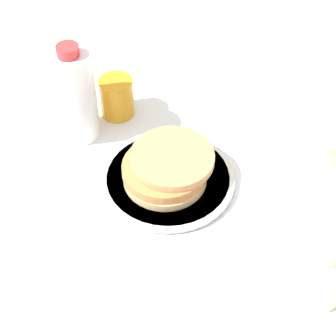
{
  "coord_description": "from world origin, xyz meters",
  "views": [
    {
      "loc": [
        0.44,
        0.47,
        0.71
      ],
      "look_at": [
        0.01,
        0.02,
        0.03
      ],
      "focal_mm": 60.0,
      "sensor_mm": 36.0,
      "label": 1
    }
  ],
  "objects_px": {
    "juice_glass": "(117,97)",
    "cream_jug": "(319,268)",
    "pancake_stack": "(167,168)",
    "plate": "(168,178)",
    "water_bottle_near": "(75,95)"
  },
  "relations": [
    {
      "from": "juice_glass",
      "to": "water_bottle_near",
      "type": "xyz_separation_m",
      "value": [
        0.09,
        -0.01,
        0.05
      ]
    },
    {
      "from": "plate",
      "to": "pancake_stack",
      "type": "relative_size",
      "value": 1.46
    },
    {
      "from": "juice_glass",
      "to": "cream_jug",
      "type": "relative_size",
      "value": 0.7
    },
    {
      "from": "plate",
      "to": "water_bottle_near",
      "type": "bearing_deg",
      "value": -80.68
    },
    {
      "from": "pancake_stack",
      "to": "cream_jug",
      "type": "relative_size",
      "value": 1.44
    },
    {
      "from": "pancake_stack",
      "to": "juice_glass",
      "type": "height_order",
      "value": "juice_glass"
    },
    {
      "from": "plate",
      "to": "cream_jug",
      "type": "bearing_deg",
      "value": 92.11
    },
    {
      "from": "pancake_stack",
      "to": "water_bottle_near",
      "type": "bearing_deg",
      "value": -81.5
    },
    {
      "from": "cream_jug",
      "to": "water_bottle_near",
      "type": "xyz_separation_m",
      "value": [
        0.04,
        -0.49,
        0.04
      ]
    },
    {
      "from": "plate",
      "to": "pancake_stack",
      "type": "distance_m",
      "value": 0.03
    },
    {
      "from": "pancake_stack",
      "to": "juice_glass",
      "type": "bearing_deg",
      "value": -106.29
    },
    {
      "from": "plate",
      "to": "juice_glass",
      "type": "xyz_separation_m",
      "value": [
        -0.05,
        -0.19,
        0.03
      ]
    },
    {
      "from": "juice_glass",
      "to": "water_bottle_near",
      "type": "distance_m",
      "value": 0.1
    },
    {
      "from": "cream_jug",
      "to": "water_bottle_near",
      "type": "height_order",
      "value": "water_bottle_near"
    },
    {
      "from": "plate",
      "to": "water_bottle_near",
      "type": "height_order",
      "value": "water_bottle_near"
    }
  ]
}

